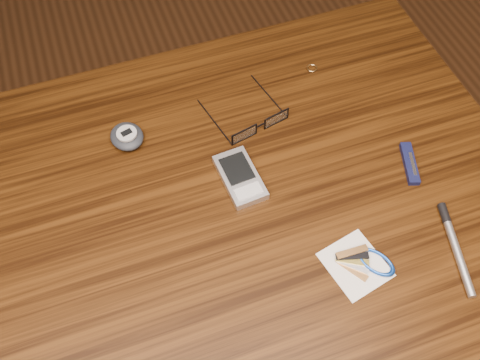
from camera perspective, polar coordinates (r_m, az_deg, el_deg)
The scene contains 9 objects.
ground at distance 1.54m, azimuth -1.33°, elevation -16.61°, with size 3.80×3.80×0.00m, color #472814.
desk at distance 0.93m, azimuth -2.12°, elevation -5.43°, with size 1.00×0.70×0.75m.
eyeglasses at distance 0.92m, azimuth 1.95°, elevation 5.97°, with size 0.14×0.14×0.03m.
gold_ring at distance 1.03m, azimuth 7.68°, elevation 11.74°, with size 0.02×0.02×0.00m, color tan.
pda_phone at distance 0.86m, azimuth 0.00°, elevation 0.32°, with size 0.06×0.11×0.02m.
pedometer at distance 0.92m, azimuth -11.98°, elevation 4.60°, with size 0.07×0.07×0.03m.
notepad_keys at distance 0.81m, azimuth 13.21°, elevation -8.58°, with size 0.11×0.10×0.01m.
pocket_knife at distance 0.92m, azimuth 17.65°, elevation 1.70°, with size 0.04×0.08×0.01m.
silver_pen at distance 0.87m, azimuth 21.82°, elevation -6.07°, with size 0.05×0.15×0.01m.
Camera 1 is at (-0.11, -0.42, 1.48)m, focal length 40.00 mm.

